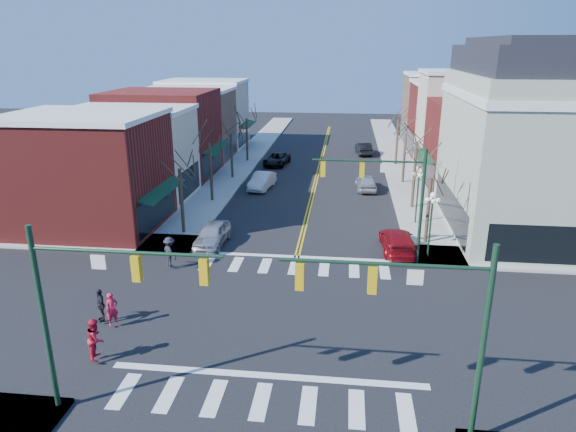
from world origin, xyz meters
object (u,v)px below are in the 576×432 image
(lamppost_midblock, at_px, (418,186))
(pedestrian_dark_a, at_px, (100,305))
(car_right_far, at_px, (364,148))
(car_right_near, at_px, (398,241))
(car_right_mid, at_px, (366,182))
(pedestrian_red_a, at_px, (112,309))
(pedestrian_red_b, at_px, (96,339))
(lamppost_corner, at_px, (431,214))
(pedestrian_dark_b, at_px, (170,252))
(car_left_mid, at_px, (262,181))
(car_left_near, at_px, (212,234))
(victorian_corner, at_px, (547,139))
(car_left_far, at_px, (277,159))

(lamppost_midblock, height_order, pedestrian_dark_a, lamppost_midblock)
(lamppost_midblock, distance_m, car_right_far, 25.84)
(car_right_near, height_order, car_right_mid, car_right_mid)
(lamppost_midblock, xyz_separation_m, pedestrian_red_a, (-16.05, -16.68, -2.00))
(pedestrian_red_a, distance_m, pedestrian_red_b, 2.74)
(lamppost_corner, relative_size, pedestrian_dark_b, 2.34)
(car_right_near, bearing_deg, car_right_mid, -86.27)
(lamppost_midblock, height_order, pedestrian_dark_b, lamppost_midblock)
(pedestrian_dark_a, height_order, pedestrian_dark_b, pedestrian_dark_b)
(lamppost_midblock, xyz_separation_m, car_left_mid, (-13.04, 8.60, -2.22))
(lamppost_midblock, relative_size, pedestrian_dark_a, 2.60)
(lamppost_midblock, distance_m, car_right_near, 6.21)
(car_left_near, height_order, pedestrian_red_a, pedestrian_red_a)
(victorian_corner, relative_size, car_left_far, 2.94)
(car_left_mid, xyz_separation_m, car_right_mid, (9.64, 0.66, -0.01))
(lamppost_corner, bearing_deg, car_right_near, 151.20)
(car_right_mid, bearing_deg, car_right_far, -93.83)
(car_right_mid, relative_size, car_right_far, 0.95)
(lamppost_corner, xyz_separation_m, car_right_far, (-3.23, 32.04, -2.22))
(lamppost_corner, relative_size, pedestrian_dark_a, 2.60)
(lamppost_midblock, bearing_deg, pedestrian_dark_a, -135.68)
(victorian_corner, distance_m, car_left_mid, 23.94)
(car_right_mid, xyz_separation_m, pedestrian_red_a, (-12.65, -25.94, 0.23))
(pedestrian_red_b, bearing_deg, victorian_corner, -65.95)
(car_left_mid, relative_size, car_right_far, 1.00)
(car_left_near, bearing_deg, pedestrian_red_a, -97.90)
(car_left_mid, xyz_separation_m, car_right_near, (11.24, -14.11, -0.02))
(victorian_corner, xyz_separation_m, car_left_near, (-22.33, -5.29, -5.92))
(victorian_corner, height_order, car_right_far, victorian_corner)
(victorian_corner, xyz_separation_m, car_left_mid, (-21.34, 9.10, -5.92))
(car_left_near, relative_size, car_right_far, 0.97)
(car_left_near, height_order, car_right_mid, car_left_near)
(lamppost_corner, distance_m, pedestrian_dark_b, 16.03)
(car_left_far, xyz_separation_m, car_right_near, (11.20, -24.07, 0.05))
(car_left_mid, height_order, pedestrian_red_b, pedestrian_red_b)
(lamppost_midblock, distance_m, pedestrian_red_b, 24.90)
(car_right_mid, xyz_separation_m, pedestrian_red_b, (-12.12, -28.63, 0.34))
(car_left_far, height_order, car_right_mid, car_right_mid)
(car_left_far, xyz_separation_m, car_right_far, (9.77, 6.97, 0.07))
(lamppost_midblock, relative_size, car_right_far, 0.96)
(car_left_mid, height_order, car_right_far, car_right_far)
(car_right_mid, bearing_deg, pedestrian_dark_b, 54.25)
(car_right_mid, xyz_separation_m, pedestrian_dark_a, (-13.37, -25.63, 0.25))
(car_left_mid, bearing_deg, car_right_near, -43.53)
(lamppost_corner, height_order, pedestrian_red_a, lamppost_corner)
(pedestrian_red_b, distance_m, pedestrian_dark_b, 9.54)
(car_left_near, bearing_deg, car_right_near, 3.88)
(car_left_mid, bearing_deg, car_left_far, 97.73)
(car_right_far, bearing_deg, car_left_far, 28.25)
(car_left_near, xyz_separation_m, car_right_far, (10.80, 31.33, 0.00))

